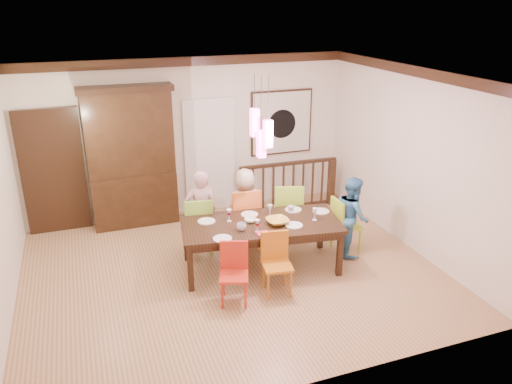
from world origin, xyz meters
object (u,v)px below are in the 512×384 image
object	(u,v)px
dining_table	(261,227)
person_end_right	(352,216)
chair_far_left	(199,221)
balustrade	(288,185)
china_hutch	(131,157)
person_far_mid	(245,207)
person_far_left	(201,212)
chair_end_right	(347,221)

from	to	relation	value
dining_table	person_end_right	size ratio (longest dim) A/B	1.93
chair_far_left	balustrade	world-z (taller)	chair_far_left
dining_table	china_hutch	bearing A→B (deg)	133.02
china_hutch	person_far_mid	world-z (taller)	china_hutch
person_far_mid	person_end_right	bearing A→B (deg)	152.71
chair_far_left	person_end_right	xyz separation A→B (m)	(2.28, -0.83, 0.08)
china_hutch	person_far_mid	distance (m)	2.23
person_end_right	dining_table	bearing A→B (deg)	102.57
chair_far_left	person_end_right	bearing A→B (deg)	169.27
person_far_mid	balustrade	bearing A→B (deg)	-134.16
person_end_right	chair_far_left	bearing A→B (deg)	84.02
balustrade	china_hutch	bearing A→B (deg)	175.06
china_hutch	person_far_left	world-z (taller)	china_hutch
chair_far_left	person_far_left	xyz separation A→B (m)	(0.05, 0.02, 0.13)
balustrade	person_far_left	distance (m)	2.30
dining_table	china_hutch	size ratio (longest dim) A/B	0.99
chair_end_right	person_far_mid	world-z (taller)	person_far_mid
person_far_left	person_far_mid	distance (m)	0.77
chair_end_right	person_far_mid	bearing A→B (deg)	60.35
balustrade	chair_end_right	bearing A→B (deg)	-82.05
china_hutch	balustrade	world-z (taller)	china_hutch
person_end_right	person_far_left	bearing A→B (deg)	83.12
chair_end_right	china_hutch	world-z (taller)	china_hutch
chair_far_left	balustrade	bearing A→B (deg)	-141.19
dining_table	person_far_left	world-z (taller)	person_far_left
dining_table	balustrade	xyz separation A→B (m)	(1.29, 1.95, -0.18)
chair_end_right	china_hutch	size ratio (longest dim) A/B	0.36
dining_table	chair_far_left	size ratio (longest dim) A/B	2.54
chair_far_left	china_hutch	distance (m)	1.84
dining_table	person_far_left	bearing A→B (deg)	139.73
chair_far_left	dining_table	bearing A→B (deg)	143.05
chair_far_left	chair_end_right	size ratio (longest dim) A/B	1.07
dining_table	chair_end_right	bearing A→B (deg)	10.84
chair_far_left	chair_end_right	world-z (taller)	chair_far_left
person_far_mid	chair_end_right	bearing A→B (deg)	154.83
person_end_right	person_far_mid	bearing A→B (deg)	71.63
chair_end_right	china_hutch	distance (m)	3.86
person_far_mid	dining_table	bearing A→B (deg)	91.45
chair_far_left	person_far_left	world-z (taller)	person_far_left
person_far_mid	chair_far_left	bearing A→B (deg)	12.07
dining_table	chair_end_right	world-z (taller)	chair_end_right
chair_far_left	person_end_right	size ratio (longest dim) A/B	0.76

